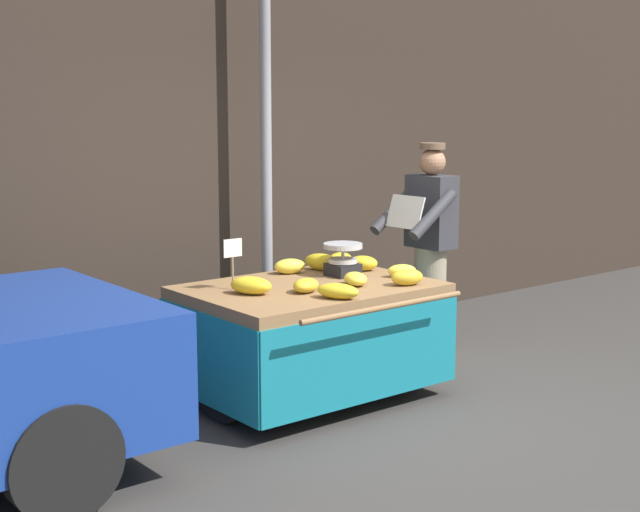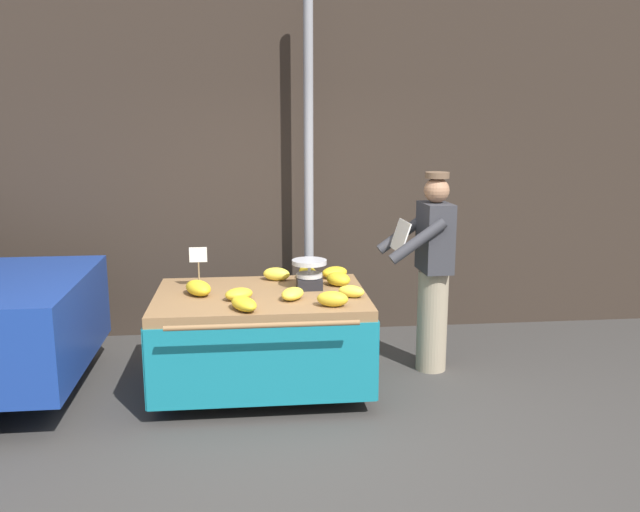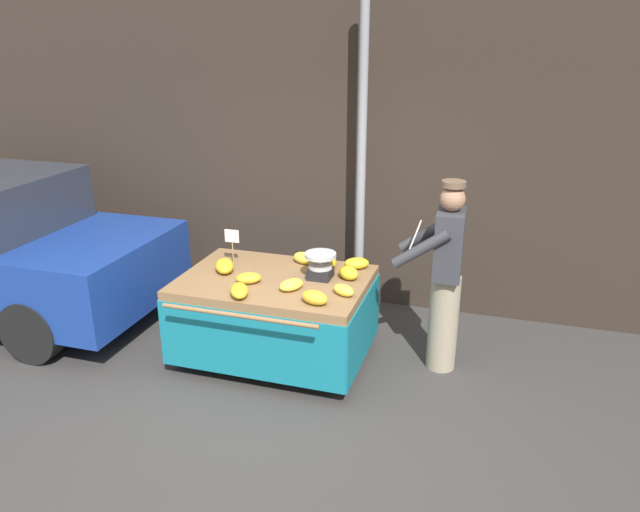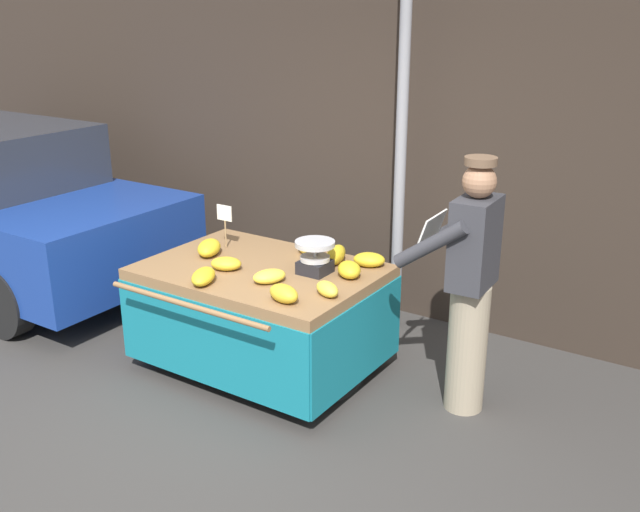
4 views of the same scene
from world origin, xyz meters
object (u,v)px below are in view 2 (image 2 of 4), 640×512
object	(u,v)px
weighing_scale	(309,274)
banana_bunch_4	(198,288)
street_pole	(309,173)
banana_bunch_9	(276,274)
banana_bunch_1	(293,294)
banana_bunch_6	(335,272)
banana_bunch_3	(351,291)
vendor_person	(432,271)
banana_bunch_5	(338,279)
banana_bunch_7	(333,299)
banana_bunch_0	(244,304)
banana_bunch_8	(239,294)
banana_bunch_2	(308,274)
banana_cart	(261,319)
price_sign	(198,259)

from	to	relation	value
weighing_scale	banana_bunch_4	distance (m)	0.88
street_pole	banana_bunch_9	xyz separation A→B (m)	(-0.34, -0.77, -0.79)
banana_bunch_1	banana_bunch_6	xyz separation A→B (m)	(0.40, 0.65, 0.00)
street_pole	banana_bunch_3	xyz separation A→B (m)	(0.20, -1.37, -0.80)
banana_bunch_4	banana_bunch_6	bearing A→B (deg)	21.67
banana_bunch_3	vendor_person	bearing A→B (deg)	32.54
street_pole	banana_bunch_6	bearing A→B (deg)	-78.12
street_pole	banana_bunch_4	xyz separation A→B (m)	(-0.97, -1.19, -0.78)
banana_bunch_5	street_pole	bearing A→B (deg)	98.45
weighing_scale	vendor_person	xyz separation A→B (m)	(1.06, 0.19, -0.05)
banana_bunch_1	banana_bunch_7	world-z (taller)	banana_bunch_7
street_pole	banana_bunch_0	xyz separation A→B (m)	(-0.61, -1.64, -0.79)
banana_bunch_6	vendor_person	distance (m)	0.83
banana_bunch_9	banana_bunch_7	bearing A→B (deg)	-65.87
banana_bunch_8	banana_bunch_2	bearing A→B (deg)	43.78
street_pole	banana_bunch_7	bearing A→B (deg)	-88.98
banana_bunch_3	banana_bunch_9	bearing A→B (deg)	132.51
banana_bunch_1	banana_bunch_5	bearing A→B (deg)	43.71
vendor_person	banana_bunch_7	bearing A→B (deg)	-142.44
banana_bunch_7	banana_bunch_8	world-z (taller)	banana_bunch_7
banana_cart	banana_bunch_0	size ratio (longest dim) A/B	5.94
banana_bunch_9	vendor_person	world-z (taller)	vendor_person
banana_bunch_0	banana_bunch_4	world-z (taller)	banana_bunch_4
banana_bunch_2	banana_bunch_5	size ratio (longest dim) A/B	1.34
weighing_scale	banana_bunch_0	bearing A→B (deg)	-132.22
price_sign	banana_bunch_4	world-z (taller)	price_sign
weighing_scale	banana_bunch_6	world-z (taller)	weighing_scale
banana_cart	price_sign	size ratio (longest dim) A/B	4.91
banana_cart	banana_bunch_5	xyz separation A→B (m)	(0.64, 0.18, 0.27)
banana_bunch_4	banana_bunch_9	xyz separation A→B (m)	(0.62, 0.41, -0.00)
weighing_scale	banana_bunch_8	xyz separation A→B (m)	(-0.56, -0.29, -0.07)
price_sign	banana_bunch_8	world-z (taller)	price_sign
price_sign	banana_bunch_9	distance (m)	0.69
banana_bunch_2	banana_bunch_5	xyz separation A→B (m)	(0.23, -0.20, -0.01)
banana_bunch_5	banana_bunch_0	bearing A→B (deg)	-140.25
banana_bunch_2	banana_bunch_4	world-z (taller)	banana_bunch_2
banana_bunch_8	banana_bunch_9	world-z (taller)	banana_bunch_9
banana_bunch_3	banana_bunch_8	xyz separation A→B (m)	(-0.86, 0.01, 0.00)
banana_bunch_1	banana_bunch_8	bearing A→B (deg)	176.03
banana_bunch_7	banana_bunch_9	bearing A→B (deg)	114.13
price_sign	vendor_person	bearing A→B (deg)	3.12
banana_bunch_3	street_pole	bearing A→B (deg)	98.45
street_pole	banana_bunch_7	world-z (taller)	street_pole
street_pole	weighing_scale	xyz separation A→B (m)	(-0.09, -1.07, -0.72)
street_pole	banana_bunch_1	world-z (taller)	street_pole
street_pole	banana_cart	size ratio (longest dim) A/B	1.97
banana_bunch_2	banana_bunch_7	bearing A→B (deg)	-82.19
banana_bunch_0	banana_bunch_6	world-z (taller)	banana_bunch_6
street_pole	banana_bunch_4	size ratio (longest dim) A/B	11.50
banana_bunch_1	banana_bunch_7	distance (m)	0.35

